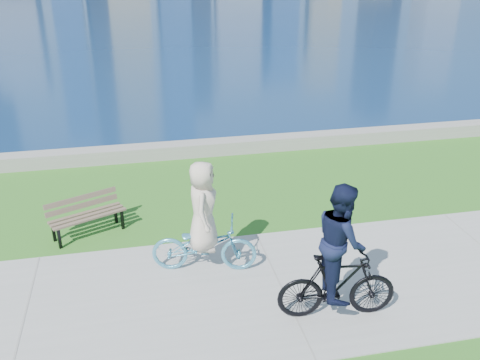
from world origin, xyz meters
name	(u,v)px	position (x,y,z in m)	size (l,w,h in m)	color
ground	(281,288)	(0.00, 0.00, 0.00)	(320.00, 320.00, 0.00)	#28651A
concrete_path	(281,287)	(0.00, 0.00, 0.01)	(80.00, 3.50, 0.02)	#979793
seawall	(218,147)	(0.00, 6.20, 0.17)	(90.00, 0.50, 0.35)	gray
park_bench	(86,212)	(-3.18, 2.50, 0.45)	(1.50, 1.03, 0.74)	black
cyclist_woman	(204,231)	(-1.15, 0.79, 0.76)	(0.99, 1.88, 1.99)	#50A2C2
cyclist_man	(339,264)	(0.59, -0.86, 0.93)	(0.74, 1.82, 2.17)	black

